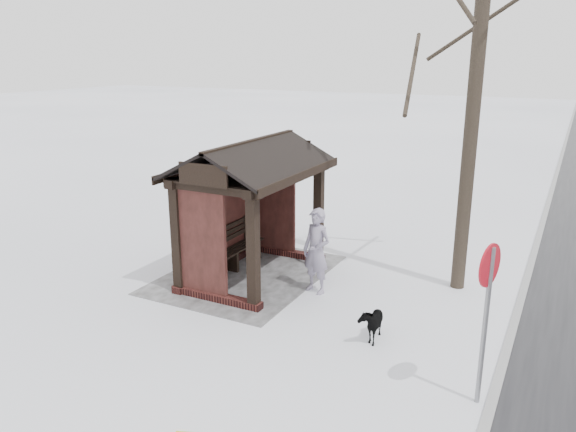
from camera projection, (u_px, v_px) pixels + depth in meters
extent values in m
plane|color=white|center=(254.00, 276.00, 12.67)|extent=(120.00, 120.00, 0.00)
cube|color=gray|center=(513.00, 328.00, 10.23)|extent=(120.00, 0.15, 0.06)
cube|color=#94949A|center=(246.00, 274.00, 12.76)|extent=(4.20, 3.20, 0.02)
cube|color=#351413|center=(221.00, 266.00, 13.05)|extent=(3.30, 0.22, 0.16)
cube|color=#351413|center=(285.00, 253.00, 13.93)|extent=(0.22, 2.10, 0.16)
cube|color=#351413|center=(216.00, 297.00, 11.37)|extent=(0.22, 2.10, 0.16)
cube|color=black|center=(318.00, 216.00, 13.23)|extent=(0.20, 0.20, 2.30)
cube|color=black|center=(253.00, 255.00, 10.67)|extent=(0.20, 0.20, 2.30)
cube|color=black|center=(253.00, 207.00, 14.03)|extent=(0.20, 0.20, 2.30)
cube|color=black|center=(178.00, 241.00, 11.47)|extent=(0.20, 0.20, 2.30)
cube|color=black|center=(219.00, 219.00, 12.73)|extent=(2.80, 0.08, 2.14)
cube|color=black|center=(273.00, 206.00, 13.75)|extent=(0.08, 1.17, 2.14)
cube|color=black|center=(201.00, 241.00, 11.19)|extent=(0.08, 1.17, 2.14)
cube|color=black|center=(289.00, 178.00, 11.62)|extent=(3.40, 0.20, 0.18)
cube|color=black|center=(217.00, 170.00, 12.41)|extent=(3.40, 0.20, 0.18)
cylinder|color=black|center=(475.00, 83.00, 10.90)|extent=(0.29, 0.29, 8.55)
imported|color=#9288A0|center=(316.00, 251.00, 11.60)|extent=(0.60, 0.75, 1.81)
imported|color=black|center=(371.00, 322.00, 9.80)|extent=(0.81, 0.45, 0.65)
cylinder|color=gray|center=(485.00, 328.00, 7.76)|extent=(0.07, 0.07, 2.36)
cylinder|color=#B70D1B|center=(490.00, 265.00, 7.52)|extent=(0.60, 0.20, 0.61)
cylinder|color=white|center=(488.00, 265.00, 7.53)|extent=(0.46, 0.16, 0.47)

